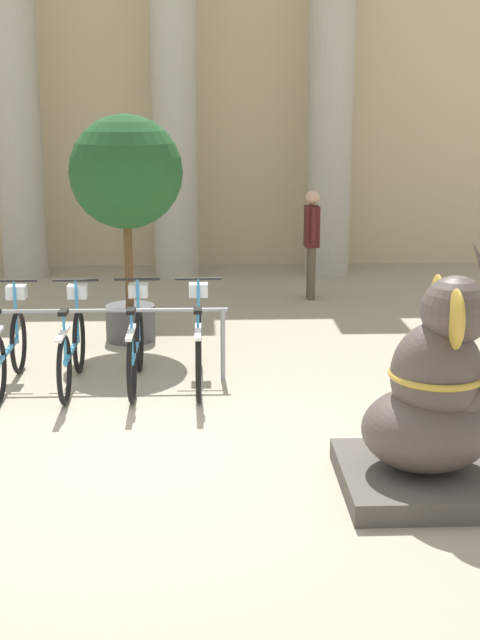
# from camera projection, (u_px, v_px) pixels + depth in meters

# --- Properties ---
(ground_plane) EXTENTS (60.00, 60.00, 0.00)m
(ground_plane) POSITION_uv_depth(u_px,v_px,m) (151.00, 453.00, 7.38)
(ground_plane) COLOR #9E937F
(building_facade) EXTENTS (20.00, 0.20, 6.00)m
(building_facade) POSITION_uv_depth(u_px,v_px,m) (176.00, 88.00, 14.98)
(building_facade) COLOR #C6B78E
(building_facade) RESTS_ON ground_plane
(column_left) EXTENTS (0.90, 0.90, 5.16)m
(column_left) POSITION_uv_depth(u_px,v_px,m) (17.00, 113.00, 14.01)
(column_left) COLOR #ADA899
(column_left) RESTS_ON ground_plane
(column_middle) EXTENTS (0.90, 0.90, 5.16)m
(column_middle) POSITION_uv_depth(u_px,v_px,m) (175.00, 112.00, 14.10)
(column_middle) COLOR #ADA899
(column_middle) RESTS_ON ground_plane
(column_right) EXTENTS (0.90, 0.90, 5.16)m
(column_right) POSITION_uv_depth(u_px,v_px,m) (330.00, 112.00, 14.20)
(column_right) COLOR #ADA899
(column_right) RESTS_ON ground_plane
(bike_rack) EXTENTS (2.52, 0.05, 0.77)m
(bike_rack) POSITION_uv_depth(u_px,v_px,m) (105.00, 328.00, 9.11)
(bike_rack) COLOR gray
(bike_rack) RESTS_ON ground_plane
(bicycle_0) EXTENTS (0.48, 1.70, 1.02)m
(bicycle_0) POSITION_uv_depth(u_px,v_px,m) (9.00, 348.00, 8.97)
(bicycle_0) COLOR black
(bicycle_0) RESTS_ON ground_plane
(bicycle_1) EXTENTS (0.48, 1.70, 1.02)m
(bicycle_1) POSITION_uv_depth(u_px,v_px,m) (72.00, 347.00, 8.99)
(bicycle_1) COLOR black
(bicycle_1) RESTS_ON ground_plane
(bicycle_2) EXTENTS (0.48, 1.70, 1.02)m
(bicycle_2) POSITION_uv_depth(u_px,v_px,m) (136.00, 346.00, 9.04)
(bicycle_2) COLOR black
(bicycle_2) RESTS_ON ground_plane
(bicycle_3) EXTENTS (0.48, 1.70, 1.02)m
(bicycle_3) POSITION_uv_depth(u_px,v_px,m) (199.00, 345.00, 9.07)
(bicycle_3) COLOR black
(bicycle_3) RESTS_ON ground_plane
(elephant_statue) EXTENTS (1.24, 1.24, 1.91)m
(elephant_statue) POSITION_uv_depth(u_px,v_px,m) (433.00, 408.00, 6.55)
(elephant_statue) COLOR #4C4742
(elephant_statue) RESTS_ON ground_plane
(person_pedestrian) EXTENTS (0.21, 0.47, 1.58)m
(person_pedestrian) POSITION_uv_depth(u_px,v_px,m) (312.00, 235.00, 12.80)
(person_pedestrian) COLOR brown
(person_pedestrian) RESTS_ON ground_plane
(potted_tree) EXTENTS (1.32, 1.32, 2.68)m
(potted_tree) POSITION_uv_depth(u_px,v_px,m) (126.00, 182.00, 10.34)
(potted_tree) COLOR #4C4C4C
(potted_tree) RESTS_ON ground_plane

